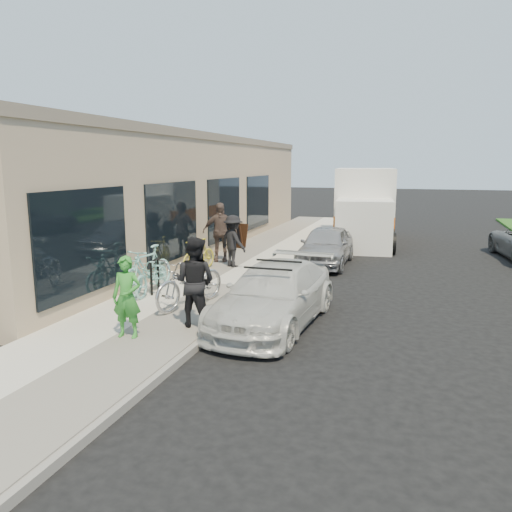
# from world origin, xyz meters

# --- Properties ---
(ground) EXTENTS (120.00, 120.00, 0.00)m
(ground) POSITION_xyz_m (0.00, 0.00, 0.00)
(ground) COLOR black
(ground) RESTS_ON ground
(sidewalk) EXTENTS (3.00, 34.00, 0.15)m
(sidewalk) POSITION_xyz_m (-2.00, 3.00, 0.07)
(sidewalk) COLOR beige
(sidewalk) RESTS_ON ground
(curb) EXTENTS (0.12, 34.00, 0.13)m
(curb) POSITION_xyz_m (-0.45, 3.00, 0.07)
(curb) COLOR gray
(curb) RESTS_ON ground
(storefront) EXTENTS (3.60, 20.00, 4.22)m
(storefront) POSITION_xyz_m (-5.24, 7.99, 2.12)
(storefront) COLOR tan
(storefront) RESTS_ON ground
(bike_rack) EXTENTS (0.16, 0.57, 0.82)m
(bike_rack) POSITION_xyz_m (-2.81, 1.67, 0.64)
(bike_rack) COLOR black
(bike_rack) RESTS_ON sidewalk
(sandwich_board) EXTENTS (0.67, 0.67, 0.87)m
(sandwich_board) POSITION_xyz_m (-3.13, 8.44, 0.60)
(sandwich_board) COLOR black
(sandwich_board) RESTS_ON sidewalk
(sedan_white) EXTENTS (2.02, 4.30, 1.25)m
(sedan_white) POSITION_xyz_m (0.46, 0.66, 0.61)
(sedan_white) COLOR silver
(sedan_white) RESTS_ON ground
(sedan_silver) EXTENTS (1.48, 3.67, 1.25)m
(sedan_silver) POSITION_xyz_m (0.38, 7.02, 0.62)
(sedan_silver) COLOR #9B9BA0
(sedan_silver) RESTS_ON ground
(moving_truck) EXTENTS (2.91, 6.34, 3.02)m
(moving_truck) POSITION_xyz_m (1.02, 12.37, 1.34)
(moving_truck) COLOR white
(moving_truck) RESTS_ON ground
(tandem_bike) EXTENTS (1.28, 2.19, 1.09)m
(tandem_bike) POSITION_xyz_m (-1.48, 0.87, 0.69)
(tandem_bike) COLOR #BCBDBF
(tandem_bike) RESTS_ON sidewalk
(woman_rider) EXTENTS (0.57, 0.41, 1.47)m
(woman_rider) POSITION_xyz_m (-1.71, -1.26, 0.88)
(woman_rider) COLOR #30872D
(woman_rider) RESTS_ON sidewalk
(man_standing) EXTENTS (0.89, 0.72, 1.72)m
(man_standing) POSITION_xyz_m (-0.83, -0.31, 1.01)
(man_standing) COLOR black
(man_standing) RESTS_ON sidewalk
(cruiser_bike_a) EXTENTS (0.74, 1.93, 1.13)m
(cruiser_bike_a) POSITION_xyz_m (-2.95, 1.62, 0.71)
(cruiser_bike_a) COLOR #88CBC3
(cruiser_bike_a) RESTS_ON sidewalk
(cruiser_bike_b) EXTENTS (0.71, 1.71, 0.88)m
(cruiser_bike_b) POSITION_xyz_m (-2.85, 1.61, 0.59)
(cruiser_bike_b) COLOR #88CBC3
(cruiser_bike_b) RESTS_ON sidewalk
(cruiser_bike_c) EXTENTS (0.73, 1.59, 0.92)m
(cruiser_bike_c) POSITION_xyz_m (-2.85, 4.33, 0.61)
(cruiser_bike_c) COLOR gold
(cruiser_bike_c) RESTS_ON sidewalk
(bystander_a) EXTENTS (1.16, 1.01, 1.56)m
(bystander_a) POSITION_xyz_m (-2.10, 5.16, 0.93)
(bystander_a) COLOR black
(bystander_a) RESTS_ON sidewalk
(bystander_b) EXTENTS (1.18, 0.77, 1.87)m
(bystander_b) POSITION_xyz_m (-2.80, 5.85, 1.08)
(bystander_b) COLOR brown
(bystander_b) RESTS_ON sidewalk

